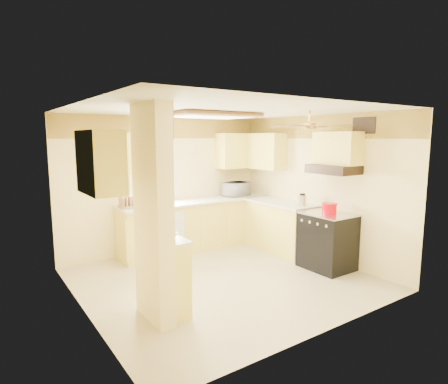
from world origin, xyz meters
TOP-DOWN VIEW (x-y plane):
  - floor at (0.00, 0.00)m, footprint 4.00×4.00m
  - ceiling at (0.00, 0.00)m, footprint 4.00×4.00m
  - wall_back at (0.00, 1.90)m, footprint 4.00×0.00m
  - wall_front at (0.00, -1.90)m, footprint 4.00×0.00m
  - wall_left at (-2.00, 0.00)m, footprint 0.00×3.80m
  - wall_right at (2.00, 0.00)m, footprint 0.00×3.80m
  - wallpaper_border at (0.00, 1.88)m, footprint 4.00×0.02m
  - partition_column at (-1.35, -0.55)m, footprint 0.20×0.70m
  - partition_ledge at (-1.13, -0.55)m, footprint 0.25×0.55m
  - ledge_top at (-1.13, -0.55)m, footprint 0.28×0.58m
  - lower_cabinets_back at (0.50, 1.60)m, footprint 3.00×0.60m
  - lower_cabinets_right at (1.70, 0.60)m, footprint 0.60×1.40m
  - countertop_back at (0.50, 1.59)m, footprint 3.04×0.64m
  - countertop_right at (1.69, 0.60)m, footprint 0.64×1.44m
  - dishwasher_panel at (-0.25, 1.29)m, footprint 0.58×0.02m
  - window at (-0.25, 1.89)m, footprint 0.92×0.02m
  - upper_cab_back_left at (-0.85, 1.72)m, footprint 0.60×0.35m
  - upper_cab_back_right at (1.55, 1.72)m, footprint 0.90×0.35m
  - upper_cab_right at (1.82, 1.25)m, footprint 0.35×1.00m
  - upper_cab_left_wall at (-1.82, -0.25)m, footprint 0.35×0.75m
  - upper_cab_over_stove at (1.82, -0.55)m, footprint 0.35×0.76m
  - stove at (1.67, -0.55)m, footprint 0.68×0.77m
  - range_hood at (1.74, -0.55)m, footprint 0.50×0.76m
  - poster_menu at (-1.24, -0.55)m, footprint 0.02×0.42m
  - poster_nashville at (-1.24, -0.55)m, footprint 0.02×0.42m
  - ceiling_light_panel at (0.10, 0.50)m, footprint 1.35×0.95m
  - ceiling_fan at (1.00, -0.70)m, footprint 1.15×1.15m
  - vent_grate at (1.98, -0.90)m, footprint 0.02×0.40m
  - microwave at (1.43, 1.62)m, footprint 0.55×0.41m
  - bowl at (-1.15, -0.50)m, footprint 0.28×0.28m
  - dutch_oven at (1.68, -0.55)m, footprint 0.25×0.25m
  - kettle at (1.71, 0.06)m, footprint 0.14×0.14m
  - dish_rack at (-0.82, 1.61)m, footprint 0.35×0.26m
  - utensil_crock at (-0.09, 1.74)m, footprint 0.11×0.11m

SIDE VIEW (x-z plane):
  - floor at x=0.00m, z-range 0.00..0.00m
  - dishwasher_panel at x=-0.25m, z-range 0.03..0.83m
  - partition_ledge at x=-1.13m, z-range 0.00..0.90m
  - lower_cabinets_back at x=0.50m, z-range 0.00..0.90m
  - lower_cabinets_right at x=1.70m, z-range 0.00..0.90m
  - stove at x=1.67m, z-range 0.00..0.92m
  - ledge_top at x=-1.13m, z-range 0.90..0.94m
  - countertop_back at x=0.50m, z-range 0.90..0.94m
  - countertop_right at x=1.69m, z-range 0.90..0.94m
  - bowl at x=-1.15m, z-range 0.94..1.00m
  - dutch_oven at x=1.68m, z-range 0.92..1.08m
  - dish_rack at x=-0.82m, z-range 0.91..1.12m
  - utensil_crock at x=-0.09m, z-range 0.90..1.13m
  - kettle at x=1.71m, z-range 0.93..1.15m
  - microwave at x=1.43m, z-range 0.94..1.22m
  - poster_nashville at x=-1.24m, z-range 0.92..1.48m
  - wall_back at x=0.00m, z-range -0.75..3.25m
  - wall_front at x=0.00m, z-range -0.75..3.25m
  - wall_left at x=-2.00m, z-range -0.65..3.15m
  - wall_right at x=2.00m, z-range -0.65..3.15m
  - partition_column at x=-1.35m, z-range 0.00..2.50m
  - window at x=-0.25m, z-range 1.04..2.06m
  - range_hood at x=1.74m, z-range 1.55..1.69m
  - upper_cab_back_left at x=-0.85m, z-range 1.50..2.20m
  - upper_cab_back_right at x=1.55m, z-range 1.50..2.20m
  - upper_cab_right at x=1.82m, z-range 1.50..2.20m
  - upper_cab_left_wall at x=-1.82m, z-range 1.50..2.20m
  - poster_menu at x=-1.24m, z-range 1.57..2.14m
  - upper_cab_over_stove at x=1.82m, z-range 1.69..2.21m
  - ceiling_fan at x=1.00m, z-range 2.16..2.42m
  - wallpaper_border at x=0.00m, z-range 2.10..2.50m
  - vent_grate at x=1.98m, z-range 2.17..2.42m
  - ceiling_light_panel at x=0.10m, z-range 2.42..2.49m
  - ceiling at x=0.00m, z-range 2.50..2.50m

